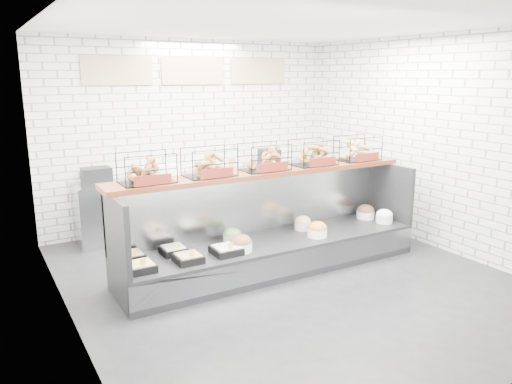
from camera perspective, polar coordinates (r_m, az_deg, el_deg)
ground at (r=6.27m, az=3.43°, el=-9.64°), size 5.50×5.50×0.00m
room_shell at (r=6.30m, az=0.62°, el=9.79°), size 5.02×5.51×3.01m
display_case at (r=6.42m, az=1.74°, el=-5.96°), size 4.00×0.90×1.20m
bagel_shelf at (r=6.31m, az=0.97°, el=3.62°), size 4.10×0.50×0.40m
prep_counter at (r=8.15m, az=-6.05°, el=-0.81°), size 4.00×0.60×1.20m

